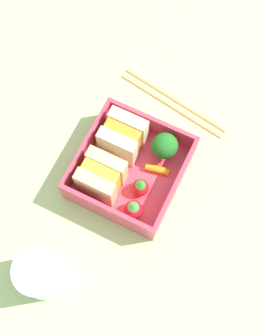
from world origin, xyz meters
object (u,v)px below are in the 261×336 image
carrot_stick_far_left (157,169)px  chopstick_pair (173,102)px  broccoli_floret (165,146)px  strawberry_far_left (140,187)px  drinking_glass (41,274)px  strawberry_left (133,209)px  sandwich_center_left (123,137)px  sandwich_left (101,176)px

carrot_stick_far_left → chopstick_pair: carrot_stick_far_left is taller
carrot_stick_far_left → broccoli_floret: broccoli_floret is taller
strawberry_far_left → drinking_glass: drinking_glass is taller
strawberry_far_left → drinking_glass: 17.79cm
broccoli_floret → drinking_glass: drinking_glass is taller
strawberry_far_left → strawberry_left: bearing=-171.3°
strawberry_far_left → chopstick_pair: (15.37, 1.67, -2.20)cm
strawberry_left → chopstick_pair: 18.92cm
strawberry_far_left → carrot_stick_far_left: bearing=-13.6°
sandwich_center_left → chopstick_pair: size_ratio=0.32×
strawberry_left → broccoli_floret: (9.89, -0.12, 1.47)cm
strawberry_far_left → chopstick_pair: 15.62cm
strawberry_far_left → sandwich_center_left: bearing=45.5°
carrot_stick_far_left → broccoli_floret: size_ratio=0.72×
sandwich_left → carrot_stick_far_left: sandwich_left is taller
strawberry_left → strawberry_far_left: strawberry_left is taller
strawberry_far_left → drinking_glass: bearing=159.0°
sandwich_left → drinking_glass: size_ratio=0.82×
strawberry_far_left → carrot_stick_far_left: strawberry_far_left is taller
sandwich_left → sandwich_center_left: 6.63cm
sandwich_center_left → carrot_stick_far_left: 6.86cm
chopstick_pair → carrot_stick_far_left: bearing=-167.5°
sandwich_center_left → strawberry_left: sandwich_center_left is taller
strawberry_left → carrot_stick_far_left: (7.05, -0.41, -0.87)cm
sandwich_center_left → sandwich_left: bearing=180.0°
strawberry_far_left → broccoli_floret: (6.61, -0.62, 1.54)cm
broccoli_floret → carrot_stick_far_left: bearing=-174.2°
sandwich_left → strawberry_far_left: bearing=-75.6°
carrot_stick_far_left → drinking_glass: (-20.35, 7.28, 1.81)cm
broccoli_floret → drinking_glass: size_ratio=0.69×
carrot_stick_far_left → chopstick_pair: bearing=12.5°
chopstick_pair → strawberry_far_left: bearing=-173.8°
strawberry_left → drinking_glass: 15.00cm
strawberry_left → strawberry_far_left: 3.32cm
strawberry_left → broccoli_floret: broccoli_floret is taller
sandwich_center_left → broccoli_floret: size_ratio=1.20×
strawberry_left → drinking_glass: bearing=152.7°
sandwich_left → strawberry_far_left: sandwich_left is taller
broccoli_floret → chopstick_pair: 9.80cm
broccoli_floret → sandwich_left: bearing=143.2°
chopstick_pair → drinking_glass: drinking_glass is taller
carrot_stick_far_left → drinking_glass: bearing=160.3°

